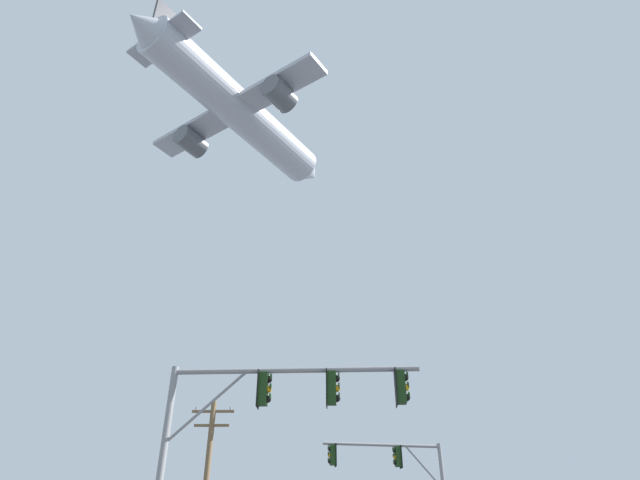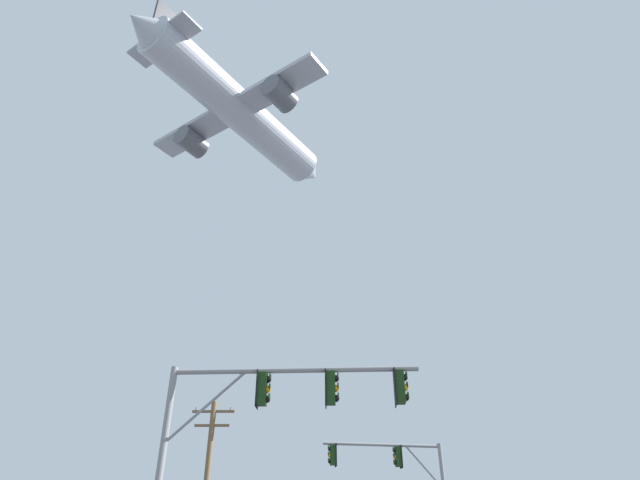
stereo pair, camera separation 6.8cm
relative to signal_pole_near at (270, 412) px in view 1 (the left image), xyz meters
The scene contains 3 objects.
signal_pole_near is the anchor object (origin of this frame).
signal_pole_far 13.51m from the signal_pole_near, 67.76° to the left, with size 5.90×1.26×6.07m.
airplane 40.92m from the signal_pole_near, 107.19° to the left, with size 18.12×23.47×7.12m.
Camera 1 is at (-0.67, -6.95, 1.34)m, focal length 29.52 mm.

